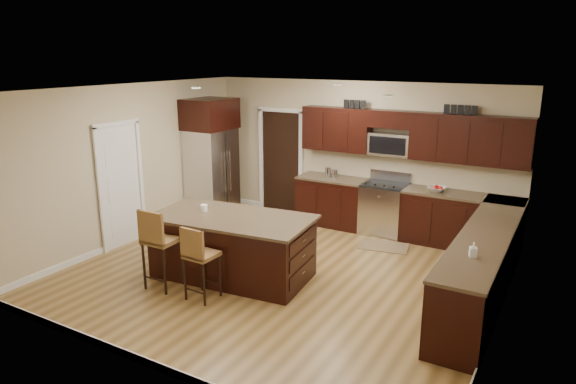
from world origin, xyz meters
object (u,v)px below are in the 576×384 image
Objects in this scene: island at (233,248)px; stool_left at (158,240)px; range at (384,208)px; refrigerator at (211,158)px; stool_mid at (198,255)px.

stool_left is at bearing -132.36° from island.
refrigerator is (-3.30, -0.76, 0.74)m from range.
range is 0.46× the size of island.
range is at bearing 73.70° from stool_mid.
range is 0.96× the size of stool_left.
refrigerator is at bearing 113.62° from stool_left.
refrigerator is at bearing 127.62° from island.
range reaches higher than island.
range is 4.20m from stool_left.
island is at bearing -113.86° from range.
island is (-1.28, -2.88, -0.04)m from range.
stool_left is 3.32m from refrigerator.
stool_mid is at bearing -107.96° from range.
range is 3.47m from refrigerator.
stool_left is at bearing -116.97° from range.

